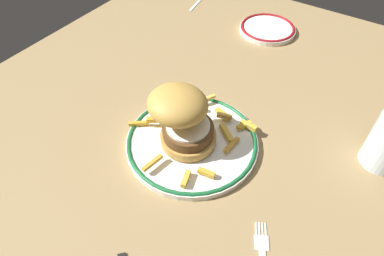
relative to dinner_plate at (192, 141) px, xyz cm
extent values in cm
cube|color=#94794E|center=(4.45, 2.20, -2.84)|extent=(124.25, 103.27, 4.00)
cylinder|color=white|center=(0.00, 0.00, -0.24)|extent=(25.26, 25.26, 1.20)
torus|color=#196033|center=(0.00, 0.00, 0.36)|extent=(24.86, 24.86, 0.80)
cylinder|color=#C09044|center=(-0.78, 0.34, 1.66)|extent=(10.43, 10.43, 1.80)
cylinder|color=#56371C|center=(-0.78, 0.34, 3.59)|extent=(9.45, 9.45, 2.05)
cylinder|color=white|center=(-0.78, 0.34, 4.87)|extent=(8.04, 8.04, 0.50)
ellipsoid|color=yellow|center=(-0.15, 0.64, 5.54)|extent=(2.60, 2.60, 1.40)
ellipsoid|color=gold|center=(-1.12, 1.83, 9.44)|extent=(14.39, 14.13, 6.56)
cube|color=gold|center=(6.35, 3.62, 1.19)|extent=(4.10, 3.70, 0.85)
cube|color=gold|center=(6.34, 6.21, 1.26)|extent=(3.01, 1.69, 0.99)
cube|color=gold|center=(-8.46, -4.31, 1.22)|extent=(3.34, 1.77, 0.90)
cube|color=#E8AC4D|center=(7.66, -2.65, 1.99)|extent=(1.80, 3.15, 0.81)
cube|color=gold|center=(2.53, -7.17, 1.16)|extent=(4.11, 1.25, 0.79)
cube|color=gold|center=(-9.21, 2.55, 1.83)|extent=(4.43, 1.47, 0.71)
cube|color=gold|center=(-5.47, -6.57, 1.21)|extent=(1.36, 3.17, 0.89)
cube|color=gold|center=(4.93, -4.99, 1.26)|extent=(3.60, 4.44, 0.99)
cube|color=gold|center=(9.15, 4.05, 1.13)|extent=(3.94, 1.52, 0.72)
cube|color=gold|center=(8.57, -7.58, 1.26)|extent=(1.18, 3.48, 0.98)
cube|color=gold|center=(10.58, 2.83, 1.82)|extent=(3.02, 2.01, 0.70)
cube|color=gold|center=(-2.62, 10.77, 1.12)|extent=(3.01, 3.55, 0.71)
cube|color=gold|center=(4.96, 5.91, 2.14)|extent=(3.51, 1.52, 0.92)
cube|color=gold|center=(2.31, 9.75, 3.11)|extent=(2.72, 3.07, 0.94)
cube|color=gold|center=(-0.82, 8.00, 2.16)|extent=(2.69, 3.33, 0.93)
cube|color=gold|center=(8.61, -1.81, 1.23)|extent=(1.80, 3.80, 0.92)
cube|color=gold|center=(4.60, 6.57, 3.08)|extent=(1.69, 3.51, 0.93)
cube|color=gold|center=(8.18, -6.81, 1.20)|extent=(3.18, 2.20, 0.86)
cylinder|color=white|center=(45.55, 5.14, -0.24)|extent=(15.21, 15.21, 1.20)
torus|color=maroon|center=(45.55, 5.14, 0.36)|extent=(14.81, 14.81, 0.80)
cube|color=silver|center=(-10.71, -19.81, -0.66)|extent=(3.16, 3.08, 0.32)
cube|color=silver|center=(-9.14, -18.10, -0.66)|extent=(2.23, 1.38, 0.28)
cube|color=silver|center=(-8.90, -18.54, -0.66)|extent=(2.23, 1.38, 0.28)
cube|color=silver|center=(-8.66, -18.98, -0.66)|extent=(2.23, 1.38, 0.28)
cube|color=silver|center=(-8.42, -19.42, -0.66)|extent=(2.23, 1.38, 0.28)
cube|color=silver|center=(47.76, 29.98, -0.64)|extent=(9.01, 2.20, 0.32)
camera|label=1|loc=(-35.09, -23.12, 48.81)|focal=31.45mm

